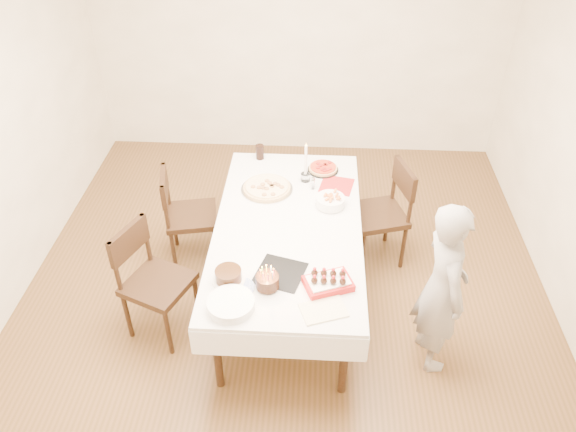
# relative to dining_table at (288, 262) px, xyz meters

# --- Properties ---
(floor) EXTENTS (5.00, 5.00, 0.00)m
(floor) POSITION_rel_dining_table_xyz_m (-0.02, -0.00, -0.38)
(floor) COLOR #523A1C
(floor) RESTS_ON ground
(wall_back) EXTENTS (4.50, 0.04, 2.70)m
(wall_back) POSITION_rel_dining_table_xyz_m (-0.02, 2.50, 0.98)
(wall_back) COLOR white
(wall_back) RESTS_ON floor
(dining_table) EXTENTS (1.65, 2.36, 0.75)m
(dining_table) POSITION_rel_dining_table_xyz_m (0.00, 0.00, 0.00)
(dining_table) COLOR white
(dining_table) RESTS_ON floor
(chair_right_savory) EXTENTS (0.61, 0.61, 0.96)m
(chair_right_savory) POSITION_rel_dining_table_xyz_m (0.76, 0.54, 0.10)
(chair_right_savory) COLOR #321E10
(chair_right_savory) RESTS_ON floor
(chair_left_savory) EXTENTS (0.56, 0.56, 0.92)m
(chair_left_savory) POSITION_rel_dining_table_xyz_m (-0.88, 0.46, 0.09)
(chair_left_savory) COLOR #321E10
(chair_left_savory) RESTS_ON floor
(chair_left_dessert) EXTENTS (0.64, 0.64, 0.96)m
(chair_left_dessert) POSITION_rel_dining_table_xyz_m (-0.96, -0.42, 0.10)
(chair_left_dessert) COLOR #321E10
(chair_left_dessert) RESTS_ON floor
(person) EXTENTS (0.43, 0.57, 1.41)m
(person) POSITION_rel_dining_table_xyz_m (1.11, -0.57, 0.33)
(person) COLOR #A09B97
(person) RESTS_ON floor
(pizza_white) EXTENTS (0.53, 0.53, 0.04)m
(pizza_white) POSITION_rel_dining_table_xyz_m (-0.21, 0.48, 0.40)
(pizza_white) COLOR beige
(pizza_white) RESTS_ON dining_table
(pizza_pepperoni) EXTENTS (0.35, 0.35, 0.04)m
(pizza_pepperoni) POSITION_rel_dining_table_xyz_m (0.27, 0.81, 0.40)
(pizza_pepperoni) COLOR red
(pizza_pepperoni) RESTS_ON dining_table
(red_placemat) EXTENTS (0.32, 0.32, 0.01)m
(red_placemat) POSITION_rel_dining_table_xyz_m (0.38, 0.58, 0.38)
(red_placemat) COLOR #B21E1E
(red_placemat) RESTS_ON dining_table
(pasta_bowl) EXTENTS (0.27, 0.27, 0.08)m
(pasta_bowl) POSITION_rel_dining_table_xyz_m (0.33, 0.29, 0.42)
(pasta_bowl) COLOR white
(pasta_bowl) RESTS_ON dining_table
(taper_candle) EXTENTS (0.09, 0.09, 0.37)m
(taper_candle) POSITION_rel_dining_table_xyz_m (0.11, 0.64, 0.56)
(taper_candle) COLOR white
(taper_candle) RESTS_ON dining_table
(shaker_pair) EXTENTS (0.08, 0.08, 0.09)m
(shaker_pair) POSITION_rel_dining_table_xyz_m (0.18, 0.52, 0.42)
(shaker_pair) COLOR white
(shaker_pair) RESTS_ON dining_table
(cola_glass) EXTENTS (0.10, 0.10, 0.14)m
(cola_glass) POSITION_rel_dining_table_xyz_m (-0.31, 0.98, 0.44)
(cola_glass) COLOR black
(cola_glass) RESTS_ON dining_table
(layer_cake) EXTENTS (0.24, 0.24, 0.10)m
(layer_cake) POSITION_rel_dining_table_xyz_m (-0.38, -0.63, 0.42)
(layer_cake) COLOR #361E0D
(layer_cake) RESTS_ON dining_table
(cake_board) EXTENTS (0.40, 0.40, 0.01)m
(cake_board) POSITION_rel_dining_table_xyz_m (-0.03, -0.54, 0.38)
(cake_board) COLOR black
(cake_board) RESTS_ON dining_table
(birthday_cake) EXTENTS (0.19, 0.19, 0.16)m
(birthday_cake) POSITION_rel_dining_table_xyz_m (-0.10, -0.68, 0.46)
(birthday_cake) COLOR #3B2110
(birthday_cake) RESTS_ON dining_table
(strawberry_box) EXTENTS (0.37, 0.31, 0.08)m
(strawberry_box) POSITION_rel_dining_table_xyz_m (0.31, -0.65, 0.41)
(strawberry_box) COLOR #A61313
(strawberry_box) RESTS_ON dining_table
(box_lid) EXTENTS (0.34, 0.28, 0.02)m
(box_lid) POSITION_rel_dining_table_xyz_m (0.28, -0.87, 0.38)
(box_lid) COLOR beige
(box_lid) RESTS_ON dining_table
(plate_stack) EXTENTS (0.41, 0.41, 0.06)m
(plate_stack) POSITION_rel_dining_table_xyz_m (-0.32, -0.88, 0.41)
(plate_stack) COLOR white
(plate_stack) RESTS_ON dining_table
(china_plate) EXTENTS (0.23, 0.23, 0.01)m
(china_plate) POSITION_rel_dining_table_xyz_m (-0.28, -0.69, 0.38)
(china_plate) COLOR white
(china_plate) RESTS_ON dining_table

